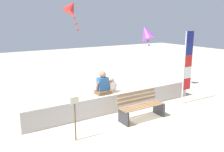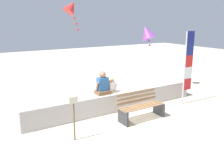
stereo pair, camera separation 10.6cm
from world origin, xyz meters
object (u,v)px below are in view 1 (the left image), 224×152
(park_bench, at_px, (141,106))
(kite_red, at_px, (71,7))
(person_adult, at_px, (103,85))
(kite_purple, at_px, (146,33))
(sign_post, at_px, (75,115))
(flag_banner, at_px, (187,64))
(person_child, at_px, (112,87))

(park_bench, relative_size, kite_red, 1.51)
(person_adult, distance_m, kite_purple, 3.08)
(sign_post, bearing_deg, flag_banner, 6.43)
(kite_red, relative_size, sign_post, 0.86)
(person_child, relative_size, kite_purple, 0.55)
(person_child, height_order, kite_purple, kite_purple)
(flag_banner, relative_size, kite_red, 2.65)
(flag_banner, bearing_deg, kite_red, 157.15)
(kite_red, bearing_deg, kite_purple, -0.64)
(flag_banner, bearing_deg, sign_post, -173.57)
(flag_banner, height_order, kite_red, kite_red)
(flag_banner, xyz_separation_m, kite_purple, (-0.68, 1.60, 1.10))
(person_child, relative_size, sign_post, 0.43)
(park_bench, height_order, kite_red, kite_red)
(flag_banner, relative_size, sign_post, 2.27)
(sign_post, bearing_deg, kite_purple, 27.48)
(flag_banner, xyz_separation_m, sign_post, (-4.79, -0.54, -0.83))
(kite_red, xyz_separation_m, sign_post, (-0.91, -2.17, -2.82))
(person_adult, xyz_separation_m, sign_post, (-1.64, -1.41, -0.24))
(person_adult, height_order, kite_red, kite_red)
(person_adult, bearing_deg, kite_purple, 16.54)
(park_bench, height_order, flag_banner, flag_banner)
(park_bench, bearing_deg, sign_post, -174.07)
(person_child, distance_m, kite_red, 3.01)
(park_bench, xyz_separation_m, sign_post, (-2.38, -0.25, 0.31))
(kite_purple, bearing_deg, sign_post, -152.52)
(person_child, distance_m, flag_banner, 2.99)
(person_child, distance_m, sign_post, 2.46)
(flag_banner, xyz_separation_m, kite_red, (-3.88, 1.63, 2.00))
(kite_red, distance_m, kite_purple, 3.32)
(person_adult, xyz_separation_m, flag_banner, (3.15, -0.87, 0.59))
(park_bench, distance_m, person_adult, 1.48)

